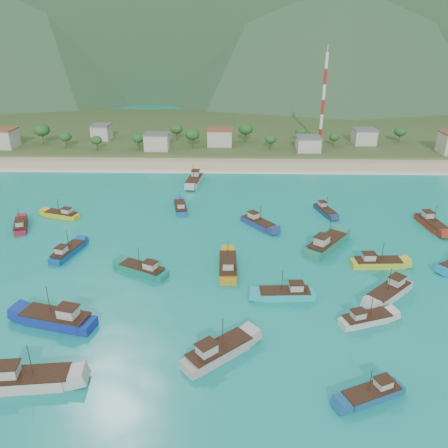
{
  "coord_description": "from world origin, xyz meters",
  "views": [
    {
      "loc": [
        -3.97,
        -76.62,
        44.57
      ],
      "look_at": [
        -6.46,
        18.0,
        3.0
      ],
      "focal_mm": 35.0,
      "sensor_mm": 36.0,
      "label": 1
    }
  ],
  "objects_px": {
    "boat_1": "(325,211)",
    "boat_11": "(218,352)",
    "boat_17": "(286,294)",
    "boat_24": "(62,215)",
    "boat_21": "(194,181)",
    "radio_tower": "(323,100)",
    "boat_3": "(258,223)",
    "boat_25": "(180,208)",
    "boat_2": "(390,292)",
    "boat_10": "(377,263)",
    "boat_8": "(326,245)",
    "boat_18": "(431,224)",
    "boat_14": "(372,394)",
    "boat_15": "(21,226)",
    "boat_22": "(68,252)",
    "boat_12": "(143,270)",
    "boat_13": "(228,267)",
    "boat_0": "(57,320)",
    "boat_23": "(27,380)",
    "boat_5": "(366,320)"
  },
  "relations": [
    {
      "from": "boat_12",
      "to": "boat_3",
      "type": "bearing_deg",
      "value": -18.19
    },
    {
      "from": "boat_11",
      "to": "boat_12",
      "type": "xyz_separation_m",
      "value": [
        -16.1,
        24.33,
        -0.12
      ]
    },
    {
      "from": "boat_21",
      "to": "boat_23",
      "type": "relative_size",
      "value": 1.0
    },
    {
      "from": "boat_11",
      "to": "boat_24",
      "type": "relative_size",
      "value": 1.12
    },
    {
      "from": "boat_12",
      "to": "boat_14",
      "type": "relative_size",
      "value": 1.17
    },
    {
      "from": "boat_15",
      "to": "boat_21",
      "type": "relative_size",
      "value": 0.79
    },
    {
      "from": "boat_12",
      "to": "boat_8",
      "type": "bearing_deg",
      "value": -46.05
    },
    {
      "from": "boat_5",
      "to": "boat_17",
      "type": "xyz_separation_m",
      "value": [
        -12.68,
        7.23,
        0.12
      ]
    },
    {
      "from": "boat_3",
      "to": "boat_5",
      "type": "relative_size",
      "value": 1.07
    },
    {
      "from": "boat_1",
      "to": "boat_11",
      "type": "xyz_separation_m",
      "value": [
        -26.54,
        -57.79,
        0.28
      ]
    },
    {
      "from": "boat_8",
      "to": "boat_3",
      "type": "bearing_deg",
      "value": 178.06
    },
    {
      "from": "boat_10",
      "to": "boat_22",
      "type": "xyz_separation_m",
      "value": [
        -66.04,
        3.31,
        -0.05
      ]
    },
    {
      "from": "boat_3",
      "to": "boat_25",
      "type": "height_order",
      "value": "boat_3"
    },
    {
      "from": "boat_1",
      "to": "boat_10",
      "type": "distance_m",
      "value": 29.77
    },
    {
      "from": "radio_tower",
      "to": "boat_8",
      "type": "relative_size",
      "value": 2.79
    },
    {
      "from": "boat_18",
      "to": "boat_23",
      "type": "height_order",
      "value": "boat_23"
    },
    {
      "from": "boat_15",
      "to": "boat_14",
      "type": "bearing_deg",
      "value": -58.19
    },
    {
      "from": "radio_tower",
      "to": "boat_3",
      "type": "bearing_deg",
      "value": -109.51
    },
    {
      "from": "boat_25",
      "to": "boat_3",
      "type": "bearing_deg",
      "value": -37.65
    },
    {
      "from": "boat_15",
      "to": "boat_22",
      "type": "height_order",
      "value": "boat_22"
    },
    {
      "from": "boat_2",
      "to": "boat_13",
      "type": "xyz_separation_m",
      "value": [
        -29.91,
        8.66,
        0.03
      ]
    },
    {
      "from": "boat_14",
      "to": "boat_15",
      "type": "height_order",
      "value": "boat_15"
    },
    {
      "from": "boat_12",
      "to": "boat_23",
      "type": "distance_m",
      "value": 32.36
    },
    {
      "from": "boat_2",
      "to": "boat_10",
      "type": "relative_size",
      "value": 0.99
    },
    {
      "from": "boat_2",
      "to": "boat_5",
      "type": "bearing_deg",
      "value": 99.01
    },
    {
      "from": "boat_1",
      "to": "boat_21",
      "type": "bearing_deg",
      "value": -48.48
    },
    {
      "from": "boat_3",
      "to": "boat_18",
      "type": "height_order",
      "value": "boat_18"
    },
    {
      "from": "boat_0",
      "to": "boat_22",
      "type": "height_order",
      "value": "boat_0"
    },
    {
      "from": "boat_2",
      "to": "boat_23",
      "type": "bearing_deg",
      "value": 70.12
    },
    {
      "from": "boat_13",
      "to": "boat_0",
      "type": "bearing_deg",
      "value": -147.7
    },
    {
      "from": "radio_tower",
      "to": "boat_22",
      "type": "height_order",
      "value": "radio_tower"
    },
    {
      "from": "boat_11",
      "to": "boat_17",
      "type": "height_order",
      "value": "boat_11"
    },
    {
      "from": "boat_24",
      "to": "boat_12",
      "type": "bearing_deg",
      "value": -118.82
    },
    {
      "from": "boat_11",
      "to": "boat_24",
      "type": "bearing_deg",
      "value": 178.18
    },
    {
      "from": "boat_15",
      "to": "boat_21",
      "type": "xyz_separation_m",
      "value": [
        39.9,
        36.33,
        0.29
      ]
    },
    {
      "from": "boat_2",
      "to": "boat_3",
      "type": "distance_m",
      "value": 38.68
    },
    {
      "from": "boat_3",
      "to": "boat_12",
      "type": "relative_size",
      "value": 0.94
    },
    {
      "from": "boat_15",
      "to": "boat_24",
      "type": "height_order",
      "value": "boat_15"
    },
    {
      "from": "boat_10",
      "to": "boat_15",
      "type": "bearing_deg",
      "value": -104.73
    },
    {
      "from": "boat_17",
      "to": "boat_24",
      "type": "xyz_separation_m",
      "value": [
        -54.94,
        36.63,
        -0.09
      ]
    },
    {
      "from": "boat_1",
      "to": "boat_2",
      "type": "height_order",
      "value": "boat_2"
    },
    {
      "from": "boat_8",
      "to": "boat_17",
      "type": "bearing_deg",
      "value": -81.16
    },
    {
      "from": "boat_22",
      "to": "boat_14",
      "type": "bearing_deg",
      "value": -21.57
    },
    {
      "from": "boat_2",
      "to": "boat_10",
      "type": "xyz_separation_m",
      "value": [
        0.99,
        11.22,
        -0.08
      ]
    },
    {
      "from": "boat_5",
      "to": "boat_24",
      "type": "relative_size",
      "value": 0.97
    },
    {
      "from": "boat_1",
      "to": "boat_21",
      "type": "relative_size",
      "value": 0.75
    },
    {
      "from": "boat_14",
      "to": "boat_21",
      "type": "distance_m",
      "value": 94.74
    },
    {
      "from": "boat_3",
      "to": "radio_tower",
      "type": "bearing_deg",
      "value": -147.59
    },
    {
      "from": "boat_23",
      "to": "boat_24",
      "type": "bearing_deg",
      "value": -170.58
    },
    {
      "from": "radio_tower",
      "to": "boat_22",
      "type": "bearing_deg",
      "value": -125.55
    }
  ]
}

